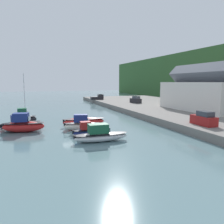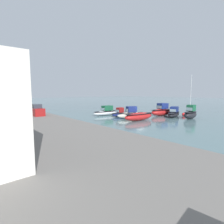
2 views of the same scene
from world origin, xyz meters
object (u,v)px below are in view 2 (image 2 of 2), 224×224
(moored_boat_3, at_px, (106,112))
(parked_car_2, at_px, (37,111))
(moored_boat_6, at_px, (162,111))
(mooring_buoy_0, at_px, (184,114))
(moored_boat_5, at_px, (174,113))
(moored_boat_0, at_px, (139,116))
(moored_boat_2, at_px, (120,113))
(moored_boat_4, at_px, (190,113))
(moored_boat_1, at_px, (130,114))

(moored_boat_3, distance_m, parked_car_2, 16.36)
(moored_boat_6, bearing_deg, mooring_buoy_0, -127.49)
(moored_boat_5, height_order, moored_boat_6, moored_boat_6)
(moored_boat_0, relative_size, moored_boat_6, 1.13)
(moored_boat_5, distance_m, mooring_buoy_0, 3.18)
(moored_boat_2, relative_size, moored_boat_4, 0.46)
(moored_boat_5, bearing_deg, mooring_buoy_0, -122.65)
(moored_boat_1, bearing_deg, moored_boat_0, -178.96)
(moored_boat_4, height_order, moored_boat_6, moored_boat_4)
(moored_boat_4, bearing_deg, moored_boat_6, -0.69)
(moored_boat_2, height_order, mooring_buoy_0, moored_boat_2)
(moored_boat_3, relative_size, moored_boat_6, 1.11)
(moored_boat_6, bearing_deg, moored_boat_2, 67.53)
(moored_boat_1, xyz_separation_m, moored_boat_4, (-8.94, -9.18, 0.19))
(moored_boat_0, height_order, moored_boat_1, moored_boat_1)
(moored_boat_6, distance_m, parked_car_2, 28.02)
(moored_boat_3, height_order, mooring_buoy_0, moored_boat_3)
(moored_boat_1, relative_size, parked_car_2, 1.53)
(moored_boat_0, height_order, parked_car_2, parked_car_2)
(moored_boat_5, bearing_deg, moored_boat_2, 29.89)
(moored_boat_0, distance_m, moored_boat_6, 10.00)
(moored_boat_4, distance_m, parked_car_2, 31.41)
(moored_boat_6, distance_m, mooring_buoy_0, 5.21)
(moored_boat_0, xyz_separation_m, moored_boat_3, (10.62, -0.16, 0.01))
(moored_boat_0, bearing_deg, parked_car_2, 58.15)
(moored_boat_3, height_order, moored_boat_5, moored_boat_3)
(moored_boat_0, distance_m, moored_boat_3, 10.62)
(moored_boat_5, bearing_deg, moored_boat_4, 158.69)
(moored_boat_2, distance_m, moored_boat_6, 10.46)
(moored_boat_1, distance_m, moored_boat_2, 3.69)
(moored_boat_2, xyz_separation_m, parked_car_2, (4.67, 17.23, 1.45))
(moored_boat_6, xyz_separation_m, mooring_buoy_0, (-3.80, -3.48, -0.75))
(moored_boat_1, distance_m, moored_boat_6, 9.22)
(moored_boat_0, bearing_deg, moored_boat_2, -5.53)
(moored_boat_2, height_order, moored_boat_5, moored_boat_5)
(moored_boat_1, bearing_deg, moored_boat_4, -117.07)
(moored_boat_0, relative_size, moored_boat_3, 1.01)
(moored_boat_0, distance_m, moored_boat_1, 3.30)
(moored_boat_2, height_order, moored_boat_3, moored_boat_3)
(parked_car_2, bearing_deg, moored_boat_2, 166.43)
(moored_boat_1, height_order, moored_boat_6, moored_boat_6)
(moored_boat_5, bearing_deg, moored_boat_1, 45.30)
(moored_boat_3, xyz_separation_m, moored_boat_4, (-16.39, -9.93, 0.29))
(moored_boat_5, distance_m, parked_car_2, 29.66)
(parked_car_2, bearing_deg, moored_boat_6, 160.04)
(moored_boat_0, distance_m, mooring_buoy_0, 13.66)
(moored_boat_1, height_order, moored_boat_4, moored_boat_4)
(moored_boat_3, xyz_separation_m, moored_boat_6, (-9.39, -9.77, 0.28))
(parked_car_2, bearing_deg, mooring_buoy_0, 156.08)
(moored_boat_1, bearing_deg, parked_car_2, 81.07)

